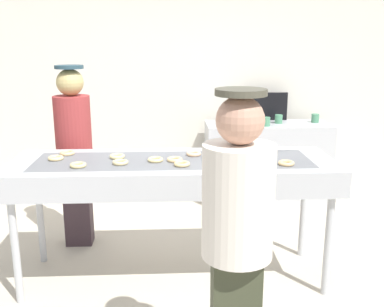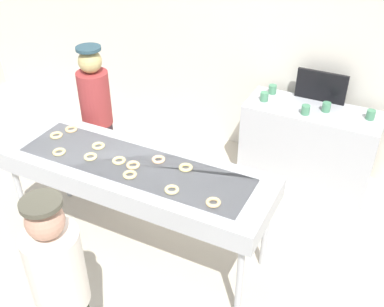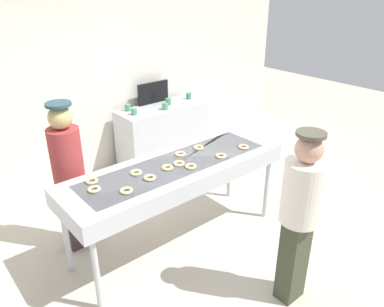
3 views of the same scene
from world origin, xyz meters
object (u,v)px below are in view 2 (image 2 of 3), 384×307
(fryer_conveyor, at_px, (135,173))
(paper_cup_2, at_px, (306,110))
(paper_cup_4, at_px, (371,115))
(menu_display, at_px, (321,86))
(plain_donut_5, at_px, (56,135))
(paper_cup_3, at_px, (326,107))
(worker_baker, at_px, (97,113))
(prep_counter, at_px, (307,145))
(plain_donut_6, at_px, (213,202))
(plain_donut_0, at_px, (59,152))
(plain_donut_8, at_px, (98,146))
(plain_donut_9, at_px, (130,175))
(customer_waiting, at_px, (61,288))
(paper_cup_1, at_px, (264,97))
(plain_donut_3, at_px, (172,190))
(plain_donut_7, at_px, (186,167))
(paper_cup_0, at_px, (273,89))
(plain_donut_4, at_px, (133,165))
(plain_donut_2, at_px, (71,129))
(plain_donut_11, at_px, (119,161))
(plain_donut_10, at_px, (90,157))
(plain_donut_1, at_px, (158,159))

(fryer_conveyor, distance_m, paper_cup_2, 1.97)
(paper_cup_4, relative_size, menu_display, 0.18)
(plain_donut_5, bearing_deg, paper_cup_3, 39.10)
(worker_baker, relative_size, prep_counter, 1.15)
(worker_baker, relative_size, menu_display, 3.03)
(plain_donut_6, bearing_deg, plain_donut_0, 179.22)
(plain_donut_0, bearing_deg, paper_cup_2, 45.65)
(plain_donut_6, height_order, prep_counter, plain_donut_6)
(plain_donut_8, relative_size, paper_cup_2, 1.17)
(plain_donut_0, height_order, plain_donut_9, same)
(fryer_conveyor, distance_m, customer_waiting, 1.36)
(prep_counter, bearing_deg, paper_cup_4, 4.79)
(customer_waiting, bearing_deg, paper_cup_1, 68.73)
(plain_donut_5, height_order, paper_cup_2, paper_cup_2)
(plain_donut_8, xyz_separation_m, paper_cup_2, (1.51, 1.57, -0.02))
(customer_waiting, bearing_deg, plain_donut_8, 101.64)
(plain_donut_3, relative_size, plain_donut_7, 1.00)
(fryer_conveyor, height_order, prep_counter, fryer_conveyor)
(plain_donut_5, distance_m, plain_donut_9, 0.99)
(paper_cup_0, bearing_deg, plain_donut_7, -95.49)
(fryer_conveyor, xyz_separation_m, plain_donut_0, (-0.69, -0.15, 0.11))
(plain_donut_0, bearing_deg, paper_cup_0, 58.45)
(plain_donut_4, bearing_deg, prep_counter, 58.62)
(plain_donut_2, height_order, plain_donut_7, same)
(plain_donut_4, bearing_deg, plain_donut_7, 22.22)
(plain_donut_2, height_order, paper_cup_2, paper_cup_2)
(customer_waiting, distance_m, prep_counter, 3.27)
(plain_donut_7, height_order, paper_cup_4, paper_cup_4)
(plain_donut_5, bearing_deg, customer_waiting, -48.91)
(plain_donut_6, relative_size, paper_cup_3, 1.17)
(worker_baker, distance_m, paper_cup_0, 1.98)
(plain_donut_5, bearing_deg, plain_donut_9, -12.64)
(plain_donut_11, xyz_separation_m, paper_cup_0, (0.74, 1.99, -0.02))
(plain_donut_5, distance_m, paper_cup_3, 2.78)
(plain_donut_10, distance_m, paper_cup_2, 2.28)
(plain_donut_7, height_order, menu_display, menu_display)
(plain_donut_3, xyz_separation_m, plain_donut_9, (-0.41, 0.02, 0.00))
(plain_donut_1, height_order, paper_cup_3, paper_cup_3)
(plain_donut_1, xyz_separation_m, plain_donut_8, (-0.60, -0.06, 0.00))
(plain_donut_5, bearing_deg, plain_donut_1, 4.43)
(plain_donut_3, distance_m, plain_donut_11, 0.63)
(customer_waiting, relative_size, paper_cup_3, 16.58)
(plain_donut_4, height_order, plain_donut_5, same)
(plain_donut_3, distance_m, paper_cup_3, 2.14)
(plain_donut_6, xyz_separation_m, paper_cup_0, (-0.23, 2.14, -0.02))
(plain_donut_10, bearing_deg, plain_donut_6, -3.94)
(plain_donut_2, bearing_deg, plain_donut_5, -109.19)
(plain_donut_11, bearing_deg, paper_cup_1, 67.98)
(fryer_conveyor, bearing_deg, paper_cup_4, 47.36)
(paper_cup_0, bearing_deg, prep_counter, -17.70)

